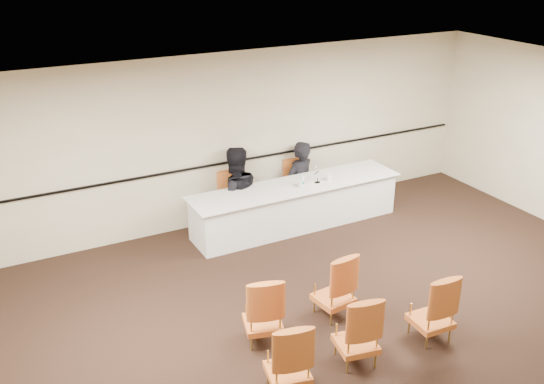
{
  "coord_description": "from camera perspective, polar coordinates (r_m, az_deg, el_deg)",
  "views": [
    {
      "loc": [
        -3.93,
        -5.16,
        4.75
      ],
      "look_at": [
        0.12,
        2.6,
        1.02
      ],
      "focal_mm": 40.0,
      "sensor_mm": 36.0,
      "label": 1
    }
  ],
  "objects": [
    {
      "name": "aud_chair_front_left",
      "position": [
        7.65,
        -0.88,
        -10.89
      ],
      "size": [
        0.62,
        0.62,
        0.95
      ],
      "primitive_type": null,
      "rotation": [
        0.0,
        0.0,
        -0.27
      ],
      "color": "#CE5324",
      "rests_on": "ground"
    },
    {
      "name": "aud_chair_back_right",
      "position": [
        7.96,
        14.83,
        -10.3
      ],
      "size": [
        0.52,
        0.52,
        0.95
      ],
      "primitive_type": null,
      "rotation": [
        0.0,
        0.0,
        -0.05
      ],
      "color": "#CE5324",
      "rests_on": "ground"
    },
    {
      "name": "drinking_glass",
      "position": [
        10.34,
        2.7,
        0.71
      ],
      "size": [
        0.07,
        0.07,
        0.1
      ],
      "primitive_type": "cylinder",
      "rotation": [
        0.0,
        0.0,
        0.16
      ],
      "color": "silver",
      "rests_on": "panel_table"
    },
    {
      "name": "floor",
      "position": [
        8.04,
        8.04,
        -13.41
      ],
      "size": [
        10.0,
        10.0,
        0.0
      ],
      "primitive_type": "plane",
      "color": "black",
      "rests_on": "ground"
    },
    {
      "name": "papers",
      "position": [
        10.53,
        3.99,
        0.81
      ],
      "size": [
        0.36,
        0.32,
        0.0
      ],
      "primitive_type": "cube",
      "rotation": [
        0.0,
        0.0,
        0.41
      ],
      "color": "white",
      "rests_on": "panel_table"
    },
    {
      "name": "panelist_second_chair",
      "position": [
        10.64,
        -3.54,
        -0.67
      ],
      "size": [
        0.51,
        0.51,
        0.95
      ],
      "primitive_type": null,
      "rotation": [
        0.0,
        0.0,
        0.01
      ],
      "color": "#CE5324",
      "rests_on": "ground"
    },
    {
      "name": "ceiling",
      "position": [
        6.72,
        9.46,
        7.66
      ],
      "size": [
        10.0,
        10.0,
        0.0
      ],
      "primitive_type": "plane",
      "rotation": [
        3.14,
        0.0,
        0.0
      ],
      "color": "silver",
      "rests_on": "ground"
    },
    {
      "name": "microphone",
      "position": [
        10.51,
        4.31,
        1.53
      ],
      "size": [
        0.14,
        0.21,
        0.27
      ],
      "primitive_type": null,
      "rotation": [
        0.0,
        0.0,
        -0.23
      ],
      "color": "black",
      "rests_on": "panel_table"
    },
    {
      "name": "water_bottle",
      "position": [
        10.38,
        2.88,
        1.17
      ],
      "size": [
        0.07,
        0.07,
        0.23
      ],
      "primitive_type": null,
      "rotation": [
        0.0,
        0.0,
        -0.01
      ],
      "color": "#18877F",
      "rests_on": "panel_table"
    },
    {
      "name": "aud_chair_front_mid",
      "position": [
        8.17,
        5.86,
        -8.62
      ],
      "size": [
        0.55,
        0.55,
        0.95
      ],
      "primitive_type": null,
      "rotation": [
        0.0,
        0.0,
        0.11
      ],
      "color": "#CE5324",
      "rests_on": "ground"
    },
    {
      "name": "panelist_main",
      "position": [
        11.22,
        2.57,
        0.43
      ],
      "size": [
        0.75,
        0.6,
        1.78
      ],
      "primitive_type": "imported",
      "rotation": [
        0.0,
        0.0,
        3.44
      ],
      "color": "black",
      "rests_on": "ground"
    },
    {
      "name": "aud_chair_back_left",
      "position": [
        6.91,
        1.5,
        -15.17
      ],
      "size": [
        0.59,
        0.59,
        0.95
      ],
      "primitive_type": null,
      "rotation": [
        0.0,
        0.0,
        -0.21
      ],
      "color": "#CE5324",
      "rests_on": "ground"
    },
    {
      "name": "panel_table",
      "position": [
        10.6,
        2.27,
        -1.26
      ],
      "size": [
        3.85,
        0.93,
        0.77
      ],
      "primitive_type": null,
      "rotation": [
        0.0,
        0.0,
        0.01
      ],
      "color": "silver",
      "rests_on": "ground"
    },
    {
      "name": "wall_back",
      "position": [
        10.49,
        -4.15,
        4.95
      ],
      "size": [
        10.0,
        0.04,
        3.0
      ],
      "primitive_type": "cube",
      "color": "#C0B997",
      "rests_on": "ground"
    },
    {
      "name": "wall_rail",
      "position": [
        10.58,
        -4.01,
        2.83
      ],
      "size": [
        9.8,
        0.04,
        0.03
      ],
      "primitive_type": "cube",
      "color": "black",
      "rests_on": "wall_back"
    },
    {
      "name": "aud_chair_back_mid",
      "position": [
        7.38,
        7.98,
        -12.56
      ],
      "size": [
        0.58,
        0.58,
        0.95
      ],
      "primitive_type": null,
      "rotation": [
        0.0,
        0.0,
        -0.18
      ],
      "color": "#CE5324",
      "rests_on": "ground"
    },
    {
      "name": "panelist_second",
      "position": [
        10.65,
        -3.53,
        -0.77
      ],
      "size": [
        1.0,
        0.8,
        1.96
      ],
      "primitive_type": "imported",
      "rotation": [
        0.0,
        0.0,
        3.08
      ],
      "color": "black",
      "rests_on": "ground"
    },
    {
      "name": "coffee_cup",
      "position": [
        10.65,
        5.37,
        1.42
      ],
      "size": [
        0.1,
        0.1,
        0.14
      ],
      "primitive_type": "cylinder",
      "rotation": [
        0.0,
        0.0,
        0.14
      ],
      "color": "white",
      "rests_on": "panel_table"
    },
    {
      "name": "panelist_main_chair",
      "position": [
        11.2,
        2.58,
        0.61
      ],
      "size": [
        0.51,
        0.51,
        0.95
      ],
      "primitive_type": null,
      "rotation": [
        0.0,
        0.0,
        0.01
      ],
      "color": "#CE5324",
      "rests_on": "ground"
    }
  ]
}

